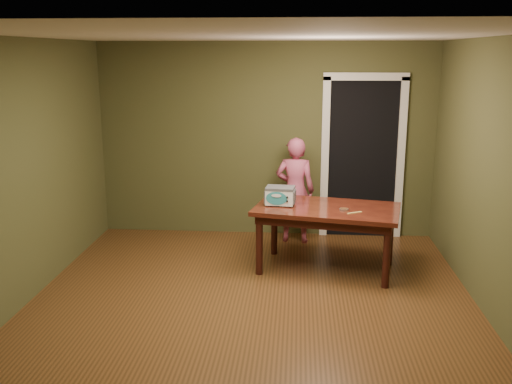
# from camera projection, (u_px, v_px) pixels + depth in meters

# --- Properties ---
(floor) EXTENTS (5.00, 5.00, 0.00)m
(floor) POSITION_uv_depth(u_px,v_px,m) (250.00, 311.00, 5.56)
(floor) COLOR brown
(floor) RESTS_ON ground
(room_shell) EXTENTS (4.52, 5.02, 2.61)m
(room_shell) POSITION_uv_depth(u_px,v_px,m) (250.00, 137.00, 5.15)
(room_shell) COLOR #464725
(room_shell) RESTS_ON ground
(doorway) EXTENTS (1.10, 0.66, 2.25)m
(doorway) POSITION_uv_depth(u_px,v_px,m) (360.00, 156.00, 7.91)
(doorway) COLOR black
(doorway) RESTS_ON ground
(dining_table) EXTENTS (1.75, 1.20, 0.75)m
(dining_table) POSITION_uv_depth(u_px,v_px,m) (327.00, 215.00, 6.47)
(dining_table) COLOR #34120B
(dining_table) RESTS_ON floor
(toy_oven) EXTENTS (0.36, 0.26, 0.21)m
(toy_oven) POSITION_uv_depth(u_px,v_px,m) (280.00, 195.00, 6.51)
(toy_oven) COLOR #4C4F54
(toy_oven) RESTS_ON dining_table
(baking_pan) EXTENTS (0.10, 0.10, 0.02)m
(baking_pan) POSITION_uv_depth(u_px,v_px,m) (344.00, 209.00, 6.31)
(baking_pan) COLOR silver
(baking_pan) RESTS_ON dining_table
(spatula) EXTENTS (0.17, 0.11, 0.01)m
(spatula) POSITION_uv_depth(u_px,v_px,m) (355.00, 213.00, 6.21)
(spatula) COLOR #DBBC5F
(spatula) RESTS_ON dining_table
(child) EXTENTS (0.55, 0.39, 1.40)m
(child) POSITION_uv_depth(u_px,v_px,m) (295.00, 190.00, 7.45)
(child) COLOR #C14F72
(child) RESTS_ON floor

